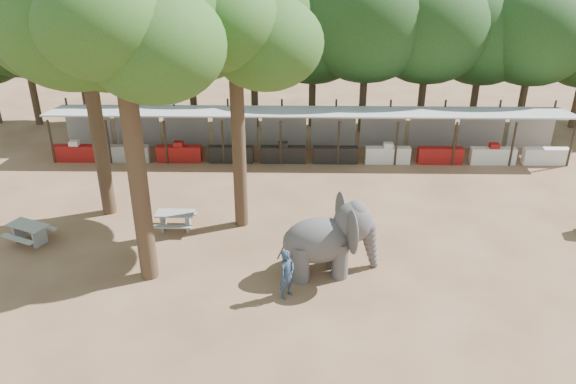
{
  "coord_description": "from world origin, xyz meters",
  "views": [
    {
      "loc": [
        -0.65,
        -15.11,
        11.62
      ],
      "look_at": [
        -1.0,
        5.0,
        2.0
      ],
      "focal_mm": 35.0,
      "sensor_mm": 36.0,
      "label": 1
    }
  ],
  "objects_px": {
    "yard_tree_center": "(115,14)",
    "elephant": "(330,238)",
    "yard_tree_left": "(79,22)",
    "handler": "(287,274)",
    "yard_tree_back": "(230,17)",
    "picnic_table_far": "(175,218)",
    "picnic_table_near": "(29,231)"
  },
  "relations": [
    {
      "from": "yard_tree_center",
      "to": "elephant",
      "type": "height_order",
      "value": "yard_tree_center"
    },
    {
      "from": "yard_tree_left",
      "to": "handler",
      "type": "distance_m",
      "value": 12.66
    },
    {
      "from": "yard_tree_left",
      "to": "handler",
      "type": "bearing_deg",
      "value": -37.87
    },
    {
      "from": "yard_tree_back",
      "to": "picnic_table_far",
      "type": "height_order",
      "value": "yard_tree_back"
    },
    {
      "from": "yard_tree_center",
      "to": "picnic_table_near",
      "type": "xyz_separation_m",
      "value": [
        -5.25,
        2.12,
        -8.68
      ]
    },
    {
      "from": "handler",
      "to": "picnic_table_near",
      "type": "height_order",
      "value": "handler"
    },
    {
      "from": "handler",
      "to": "picnic_table_far",
      "type": "relative_size",
      "value": 1.14
    },
    {
      "from": "elephant",
      "to": "picnic_table_far",
      "type": "bearing_deg",
      "value": 142.68
    },
    {
      "from": "elephant",
      "to": "picnic_table_near",
      "type": "height_order",
      "value": "elephant"
    },
    {
      "from": "picnic_table_far",
      "to": "yard_tree_left",
      "type": "bearing_deg",
      "value": 153.99
    },
    {
      "from": "yard_tree_left",
      "to": "picnic_table_far",
      "type": "bearing_deg",
      "value": -26.79
    },
    {
      "from": "yard_tree_left",
      "to": "elephant",
      "type": "distance_m",
      "value": 12.78
    },
    {
      "from": "handler",
      "to": "elephant",
      "type": "bearing_deg",
      "value": -7.74
    },
    {
      "from": "handler",
      "to": "picnic_table_near",
      "type": "xyz_separation_m",
      "value": [
        -10.41,
        3.47,
        -0.38
      ]
    },
    {
      "from": "yard_tree_back",
      "to": "handler",
      "type": "height_order",
      "value": "yard_tree_back"
    },
    {
      "from": "yard_tree_left",
      "to": "handler",
      "type": "xyz_separation_m",
      "value": [
        8.17,
        -6.35,
        -7.29
      ]
    },
    {
      "from": "yard_tree_left",
      "to": "handler",
      "type": "relative_size",
      "value": 6.05
    },
    {
      "from": "elephant",
      "to": "picnic_table_far",
      "type": "height_order",
      "value": "elephant"
    },
    {
      "from": "yard_tree_center",
      "to": "picnic_table_far",
      "type": "relative_size",
      "value": 7.56
    },
    {
      "from": "picnic_table_near",
      "to": "elephant",
      "type": "bearing_deg",
      "value": 14.79
    },
    {
      "from": "yard_tree_left",
      "to": "picnic_table_near",
      "type": "distance_m",
      "value": 8.5
    },
    {
      "from": "yard_tree_left",
      "to": "picnic_table_near",
      "type": "height_order",
      "value": "yard_tree_left"
    },
    {
      "from": "yard_tree_center",
      "to": "handler",
      "type": "height_order",
      "value": "yard_tree_center"
    },
    {
      "from": "yard_tree_back",
      "to": "elephant",
      "type": "height_order",
      "value": "yard_tree_back"
    },
    {
      "from": "yard_tree_back",
      "to": "picnic_table_far",
      "type": "relative_size",
      "value": 7.13
    },
    {
      "from": "handler",
      "to": "picnic_table_far",
      "type": "xyz_separation_m",
      "value": [
        -4.75,
        4.63,
        -0.4
      ]
    },
    {
      "from": "yard_tree_back",
      "to": "yard_tree_left",
      "type": "bearing_deg",
      "value": 170.54
    },
    {
      "from": "yard_tree_left",
      "to": "picnic_table_near",
      "type": "xyz_separation_m",
      "value": [
        -2.25,
        -2.88,
        -7.67
      ]
    },
    {
      "from": "handler",
      "to": "picnic_table_far",
      "type": "height_order",
      "value": "handler"
    },
    {
      "from": "handler",
      "to": "yard_tree_back",
      "type": "bearing_deg",
      "value": 58.82
    },
    {
      "from": "elephant",
      "to": "yard_tree_center",
      "type": "bearing_deg",
      "value": 170.46
    },
    {
      "from": "picnic_table_far",
      "to": "handler",
      "type": "bearing_deg",
      "value": -43.43
    }
  ]
}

